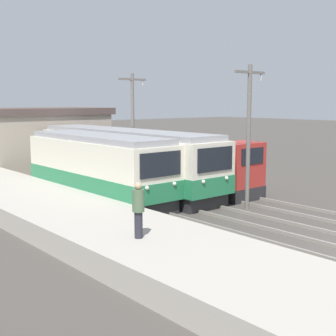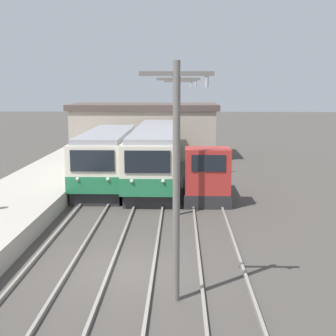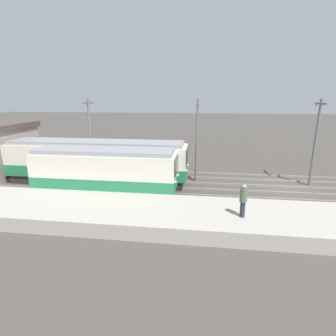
{
  "view_description": "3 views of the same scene",
  "coord_description": "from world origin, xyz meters",
  "px_view_note": "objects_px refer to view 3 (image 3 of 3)",
  "views": [
    {
      "loc": [
        -15.27,
        -7.1,
        5.11
      ],
      "look_at": [
        -0.83,
        9.85,
        1.92
      ],
      "focal_mm": 50.0,
      "sensor_mm": 36.0,
      "label": 1
    },
    {
      "loc": [
        1.81,
        -14.73,
        6.08
      ],
      "look_at": [
        1.17,
        9.02,
        1.93
      ],
      "focal_mm": 50.0,
      "sensor_mm": 36.0,
      "label": 2
    },
    {
      "loc": [
        -19.69,
        6.56,
        6.88
      ],
      "look_at": [
        -1.21,
        9.03,
        1.83
      ],
      "focal_mm": 28.0,
      "sensor_mm": 36.0,
      "label": 3
    }
  ],
  "objects_px": {
    "catenary_mast_far": "(90,135)",
    "person_on_platform": "(243,199)",
    "commuter_train_left": "(106,174)",
    "commuter_train_center": "(97,163)",
    "catenary_mast_near": "(316,140)",
    "catenary_mast_mid": "(197,138)",
    "shunting_locomotive": "(161,162)"
  },
  "relations": [
    {
      "from": "catenary_mast_near",
      "to": "catenary_mast_mid",
      "type": "relative_size",
      "value": 1.0
    },
    {
      "from": "commuter_train_left",
      "to": "catenary_mast_near",
      "type": "distance_m",
      "value": 16.1
    },
    {
      "from": "catenary_mast_near",
      "to": "person_on_platform",
      "type": "relative_size",
      "value": 3.8
    },
    {
      "from": "commuter_train_left",
      "to": "shunting_locomotive",
      "type": "distance_m",
      "value": 6.54
    },
    {
      "from": "catenary_mast_near",
      "to": "catenary_mast_mid",
      "type": "distance_m",
      "value": 9.13
    },
    {
      "from": "commuter_train_left",
      "to": "catenary_mast_near",
      "type": "bearing_deg",
      "value": -74.35
    },
    {
      "from": "catenary_mast_near",
      "to": "person_on_platform",
      "type": "xyz_separation_m",
      "value": [
        -8.42,
        6.47,
        -1.9
      ]
    },
    {
      "from": "commuter_train_center",
      "to": "catenary_mast_mid",
      "type": "xyz_separation_m",
      "value": [
        1.51,
        -8.05,
        2.07
      ]
    },
    {
      "from": "shunting_locomotive",
      "to": "person_on_platform",
      "type": "distance_m",
      "value": 11.56
    },
    {
      "from": "shunting_locomotive",
      "to": "catenary_mast_near",
      "type": "height_order",
      "value": "catenary_mast_near"
    },
    {
      "from": "commuter_train_center",
      "to": "person_on_platform",
      "type": "relative_size",
      "value": 8.35
    },
    {
      "from": "catenary_mast_mid",
      "to": "person_on_platform",
      "type": "bearing_deg",
      "value": -162.49
    },
    {
      "from": "shunting_locomotive",
      "to": "catenary_mast_mid",
      "type": "distance_m",
      "value": 4.37
    },
    {
      "from": "commuter_train_center",
      "to": "shunting_locomotive",
      "type": "xyz_separation_m",
      "value": [
        3.0,
        -4.79,
        -0.43
      ]
    },
    {
      "from": "catenary_mast_near",
      "to": "catenary_mast_far",
      "type": "xyz_separation_m",
      "value": [
        0.0,
        18.26,
        0.0
      ]
    },
    {
      "from": "commuter_train_left",
      "to": "shunting_locomotive",
      "type": "relative_size",
      "value": 1.95
    },
    {
      "from": "person_on_platform",
      "to": "catenary_mast_mid",
      "type": "bearing_deg",
      "value": 17.51
    },
    {
      "from": "catenary_mast_mid",
      "to": "catenary_mast_near",
      "type": "bearing_deg",
      "value": -90.0
    },
    {
      "from": "commuter_train_center",
      "to": "commuter_train_left",
      "type": "bearing_deg",
      "value": -147.16
    },
    {
      "from": "catenary_mast_mid",
      "to": "person_on_platform",
      "type": "relative_size",
      "value": 3.8
    },
    {
      "from": "catenary_mast_mid",
      "to": "shunting_locomotive",
      "type": "bearing_deg",
      "value": 65.39
    },
    {
      "from": "person_on_platform",
      "to": "catenary_mast_near",
      "type": "bearing_deg",
      "value": -37.54
    },
    {
      "from": "catenary_mast_near",
      "to": "catenary_mast_far",
      "type": "relative_size",
      "value": 1.0
    },
    {
      "from": "shunting_locomotive",
      "to": "catenary_mast_far",
      "type": "xyz_separation_m",
      "value": [
        -1.49,
        5.87,
        2.49
      ]
    },
    {
      "from": "commuter_train_left",
      "to": "commuter_train_center",
      "type": "relative_size",
      "value": 0.68
    },
    {
      "from": "catenary_mast_far",
      "to": "shunting_locomotive",
      "type": "bearing_deg",
      "value": -75.74
    },
    {
      "from": "catenary_mast_far",
      "to": "person_on_platform",
      "type": "height_order",
      "value": "catenary_mast_far"
    },
    {
      "from": "shunting_locomotive",
      "to": "commuter_train_center",
      "type": "bearing_deg",
      "value": 122.05
    },
    {
      "from": "shunting_locomotive",
      "to": "catenary_mast_mid",
      "type": "height_order",
      "value": "catenary_mast_mid"
    },
    {
      "from": "catenary_mast_far",
      "to": "person_on_platform",
      "type": "bearing_deg",
      "value": -125.55
    },
    {
      "from": "commuter_train_left",
      "to": "catenary_mast_mid",
      "type": "bearing_deg",
      "value": -55.39
    },
    {
      "from": "catenary_mast_mid",
      "to": "catenary_mast_far",
      "type": "relative_size",
      "value": 1.0
    }
  ]
}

